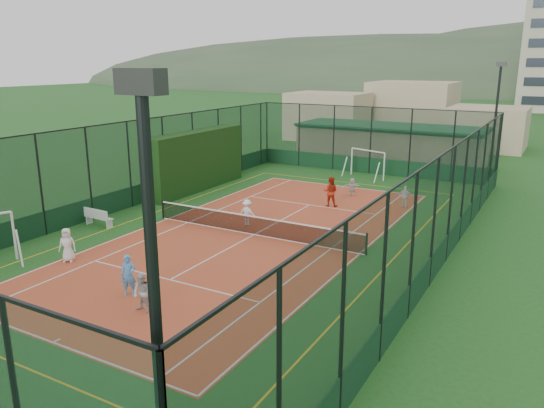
{
  "coord_description": "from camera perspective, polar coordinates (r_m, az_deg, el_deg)",
  "views": [
    {
      "loc": [
        12.92,
        -21.26,
        8.33
      ],
      "look_at": [
        0.09,
        1.66,
        1.2
      ],
      "focal_mm": 35.0,
      "sensor_mm": 36.0,
      "label": 1
    }
  ],
  "objects": [
    {
      "name": "child_near_mid",
      "position": [
        20.16,
        -15.18,
        -7.39
      ],
      "size": [
        0.67,
        0.61,
        1.53
      ],
      "primitive_type": "imported",
      "rotation": [
        0.0,
        0.0,
        0.57
      ],
      "color": "#509BE4",
      "rests_on": "court_slab"
    },
    {
      "name": "child_far_back",
      "position": [
        33.96,
        8.61,
        1.83
      ],
      "size": [
        1.12,
        0.69,
        1.15
      ],
      "primitive_type": "imported",
      "rotation": [
        0.0,
        0.0,
        3.5
      ],
      "color": "silver",
      "rests_on": "court_slab"
    },
    {
      "name": "clubhouse",
      "position": [
        45.65,
        12.56,
        6.32
      ],
      "size": [
        15.2,
        7.2,
        3.15
      ],
      "primitive_type": null,
      "color": "tan",
      "rests_on": "ground"
    },
    {
      "name": "child_near_left",
      "position": [
        24.22,
        -21.16,
        -4.13
      ],
      "size": [
        0.86,
        0.77,
        1.48
      ],
      "primitive_type": "imported",
      "rotation": [
        0.0,
        0.0,
        0.54
      ],
      "color": "white",
      "rests_on": "court_slab"
    },
    {
      "name": "child_near_right",
      "position": [
        18.74,
        -13.79,
        -9.29
      ],
      "size": [
        0.71,
        0.57,
        1.39
      ],
      "primitive_type": "imported",
      "rotation": [
        0.0,
        0.0,
        -0.07
      ],
      "color": "silver",
      "rests_on": "court_slab"
    },
    {
      "name": "floodlight_ne",
      "position": [
        38.34,
        22.82,
        7.72
      ],
      "size": [
        0.6,
        0.26,
        8.25
      ],
      "primitive_type": null,
      "color": "black",
      "rests_on": "ground"
    },
    {
      "name": "child_far_right",
      "position": [
        31.81,
        14.11,
        0.77
      ],
      "size": [
        0.78,
        0.35,
        1.31
      ],
      "primitive_type": "imported",
      "rotation": [
        0.0,
        0.0,
        3.18
      ],
      "color": "white",
      "rests_on": "court_slab"
    },
    {
      "name": "coach",
      "position": [
        31.28,
        6.32,
        1.34
      ],
      "size": [
        0.98,
        0.84,
        1.77
      ],
      "primitive_type": "imported",
      "rotation": [
        0.0,
        0.0,
        3.36
      ],
      "color": "#A82511",
      "rests_on": "court_slab"
    },
    {
      "name": "floodlight_se",
      "position": [
        7.62,
        -11.95,
        -18.68
      ],
      "size": [
        0.6,
        0.26,
        8.25
      ],
      "primitive_type": null,
      "color": "black",
      "rests_on": "ground"
    },
    {
      "name": "perimeter_fence",
      "position": [
        25.55,
        -1.99,
        1.99
      ],
      "size": [
        18.12,
        34.12,
        5.0
      ],
      "primitive_type": null,
      "color": "black",
      "rests_on": "ground"
    },
    {
      "name": "ground",
      "position": [
        26.24,
        -1.94,
        -3.33
      ],
      "size": [
        300.0,
        300.0,
        0.0
      ],
      "primitive_type": "plane",
      "color": "#25501B",
      "rests_on": "ground"
    },
    {
      "name": "court_slab",
      "position": [
        26.23,
        -1.94,
        -3.32
      ],
      "size": [
        11.17,
        23.97,
        0.01
      ],
      "primitive_type": "cube",
      "color": "#BC4429",
      "rests_on": "ground"
    },
    {
      "name": "tennis_balls",
      "position": [
        27.53,
        -0.5,
        -2.33
      ],
      "size": [
        4.43,
        0.79,
        0.07
      ],
      "color": "#CCE033",
      "rests_on": "court_slab"
    },
    {
      "name": "tennis_net",
      "position": [
        26.07,
        -1.95,
        -2.23
      ],
      "size": [
        11.67,
        0.12,
        1.06
      ],
      "primitive_type": null,
      "color": "black",
      "rests_on": "ground"
    },
    {
      "name": "child_far_left",
      "position": [
        27.57,
        -2.68,
        -0.91
      ],
      "size": [
        0.92,
        0.57,
        1.37
      ],
      "primitive_type": "imported",
      "rotation": [
        0.0,
        0.0,
        3.21
      ],
      "color": "white",
      "rests_on": "court_slab"
    },
    {
      "name": "futsal_goal_far",
      "position": [
        39.49,
        10.23,
        4.25
      ],
      "size": [
        3.22,
        1.88,
        2.0
      ],
      "primitive_type": null,
      "rotation": [
        0.0,
        0.0,
        -0.34
      ],
      "color": "white",
      "rests_on": "ground"
    },
    {
      "name": "white_bench",
      "position": [
        28.92,
        -18.14,
        -1.32
      ],
      "size": [
        1.76,
        0.54,
        0.98
      ],
      "primitive_type": null,
      "rotation": [
        0.0,
        0.0,
        -0.04
      ],
      "color": "white",
      "rests_on": "ground"
    },
    {
      "name": "distant_hills",
      "position": [
        171.95,
        25.41,
        10.99
      ],
      "size": [
        200.0,
        60.0,
        24.0
      ],
      "primitive_type": null,
      "color": "#384C33",
      "rests_on": "ground"
    },
    {
      "name": "hedge_left",
      "position": [
        35.47,
        -8.1,
        4.66
      ],
      "size": [
        1.33,
        8.86,
        3.88
      ],
      "primitive_type": "cube",
      "color": "black",
      "rests_on": "ground"
    }
  ]
}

